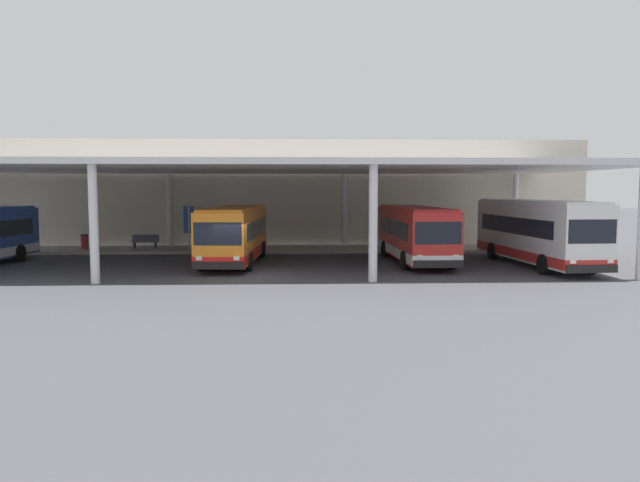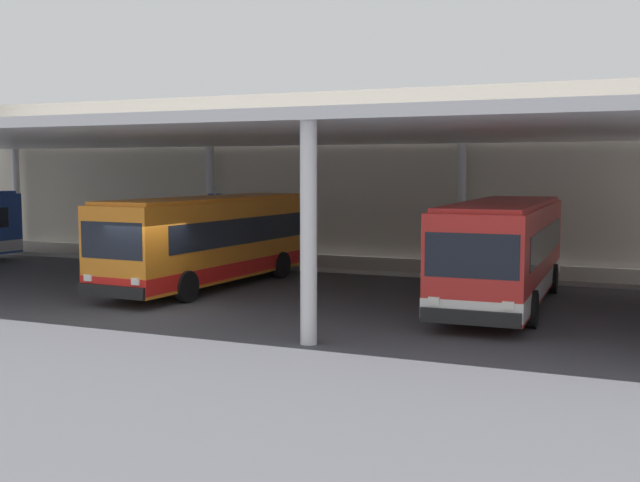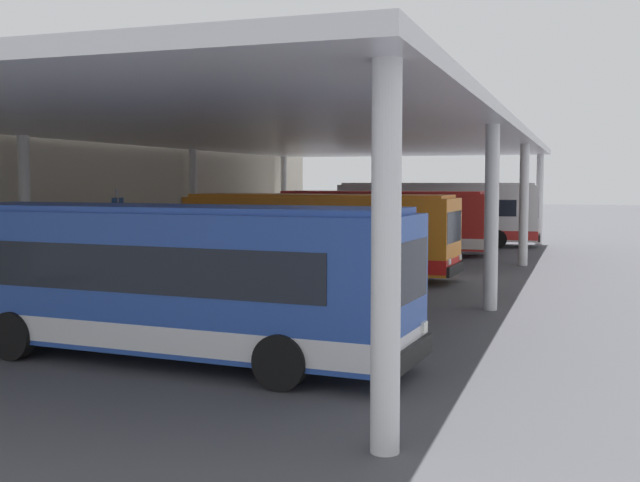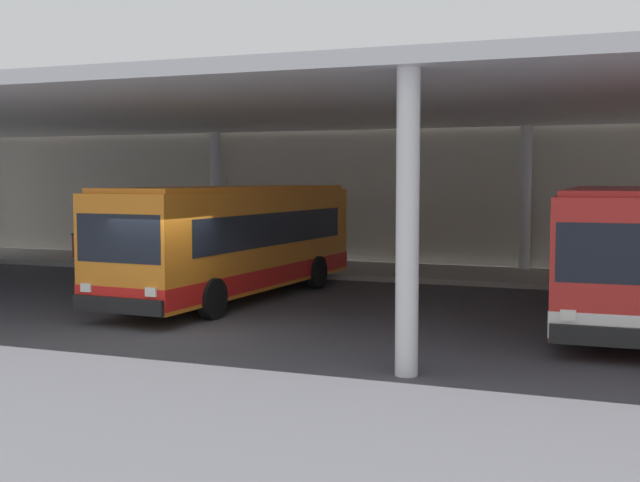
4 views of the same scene
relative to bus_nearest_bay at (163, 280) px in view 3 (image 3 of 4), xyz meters
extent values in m
plane|color=#47474C|center=(14.62, -3.13, -1.66)|extent=(200.00, 200.00, 0.00)
cube|color=#A39E93|center=(14.62, 8.62, -1.57)|extent=(42.00, 4.50, 0.18)
cube|color=beige|center=(14.62, 11.87, 2.21)|extent=(48.00, 1.60, 7.74)
cube|color=silver|center=(14.62, 2.37, 3.74)|extent=(40.00, 17.00, 0.30)
cylinder|color=silver|center=(-3.88, -5.63, 0.97)|extent=(0.40, 0.40, 5.25)
cylinder|color=silver|center=(8.45, -5.63, 0.97)|extent=(0.40, 0.40, 5.25)
cylinder|color=silver|center=(8.45, 10.37, 0.97)|extent=(0.40, 0.40, 5.25)
cylinder|color=silver|center=(20.78, -5.63, 0.97)|extent=(0.40, 0.40, 5.25)
cylinder|color=silver|center=(20.78, 10.37, 0.97)|extent=(0.40, 0.40, 5.25)
cylinder|color=silver|center=(33.12, -5.63, 0.97)|extent=(0.40, 0.40, 5.25)
cylinder|color=silver|center=(33.12, 10.37, 0.97)|extent=(0.40, 0.40, 5.25)
cube|color=#284CA8|center=(0.00, 0.00, 0.04)|extent=(3.19, 10.54, 2.70)
cube|color=silver|center=(0.00, 0.00, -0.96)|extent=(3.21, 10.56, 0.50)
cube|color=black|center=(0.01, 0.15, 0.34)|extent=(3.10, 8.68, 0.90)
cube|color=black|center=(-0.34, -5.14, 0.39)|extent=(2.30, 0.27, 1.10)
cube|color=black|center=(-0.35, -5.23, -1.11)|extent=(2.46, 0.32, 0.36)
cube|color=#2A50B0|center=(0.00, 0.00, 1.45)|extent=(2.96, 10.12, 0.12)
cube|color=yellow|center=(-0.34, -5.11, 1.21)|extent=(1.75, 0.24, 0.28)
cube|color=white|center=(-1.25, -5.16, -0.76)|extent=(0.28, 0.10, 0.20)
cube|color=white|center=(0.55, -5.28, -0.76)|extent=(0.28, 0.10, 0.20)
cylinder|color=black|center=(-1.44, -3.14, -1.16)|extent=(0.35, 1.02, 1.00)
cylinder|color=black|center=(1.01, -3.30, -1.16)|extent=(0.35, 1.02, 1.00)
cylinder|color=black|center=(-1.03, 2.93, -1.16)|extent=(0.35, 1.02, 1.00)
cylinder|color=black|center=(1.41, 2.77, -1.16)|extent=(0.35, 1.02, 1.00)
cube|color=orange|center=(13.90, 1.42, 0.04)|extent=(3.07, 10.52, 2.70)
cube|color=red|center=(13.90, 1.42, -0.96)|extent=(3.09, 10.54, 0.50)
cube|color=black|center=(13.91, 1.57, 0.34)|extent=(3.00, 8.65, 0.90)
cube|color=black|center=(13.61, -3.72, 0.39)|extent=(2.30, 0.25, 1.10)
cube|color=black|center=(13.61, -3.81, -1.11)|extent=(2.46, 0.29, 0.36)
cube|color=orange|center=(13.90, 1.42, 1.45)|extent=(2.85, 10.10, 0.12)
cube|color=yellow|center=(13.62, -3.69, 1.21)|extent=(1.75, 0.22, 0.28)
cube|color=white|center=(12.71, -3.75, -0.76)|extent=(0.28, 0.10, 0.20)
cube|color=white|center=(14.51, -3.85, -0.76)|extent=(0.28, 0.10, 0.20)
cylinder|color=black|center=(12.50, -1.73, -1.16)|extent=(0.33, 1.01, 1.00)
cylinder|color=black|center=(14.94, -1.86, -1.16)|extent=(0.33, 1.01, 1.00)
cylinder|color=black|center=(12.83, 4.35, -1.16)|extent=(0.33, 1.01, 1.00)
cylinder|color=black|center=(15.28, 4.21, -1.16)|extent=(0.33, 1.01, 1.00)
cube|color=red|center=(24.09, 1.55, 0.04)|extent=(2.74, 10.45, 2.70)
cube|color=white|center=(24.09, 1.55, -0.96)|extent=(2.76, 10.48, 0.50)
cube|color=black|center=(24.09, 1.70, 0.34)|extent=(2.74, 8.58, 0.90)
cube|color=black|center=(24.21, -3.60, 0.39)|extent=(2.30, 0.17, 1.10)
cube|color=black|center=(24.21, -3.69, -1.11)|extent=(2.45, 0.22, 0.36)
cube|color=red|center=(24.09, 1.55, 1.45)|extent=(2.53, 10.03, 0.12)
cube|color=yellow|center=(24.21, -3.57, 1.21)|extent=(1.75, 0.16, 0.28)
cube|color=white|center=(23.31, -3.70, -0.76)|extent=(0.28, 0.09, 0.20)
cube|color=white|center=(25.11, -3.66, -0.76)|extent=(0.28, 0.09, 0.20)
cylinder|color=black|center=(22.94, -1.70, -1.16)|extent=(0.30, 1.01, 1.00)
cylinder|color=black|center=(25.39, -1.65, -1.16)|extent=(0.30, 1.01, 1.00)
cylinder|color=black|center=(22.80, 4.38, -1.16)|extent=(0.30, 1.01, 1.00)
cylinder|color=black|center=(25.25, 4.44, -1.16)|extent=(0.30, 1.01, 1.00)
cube|color=white|center=(30.46, -0.12, 0.24)|extent=(3.13, 11.32, 3.10)
cube|color=red|center=(30.46, -0.12, -0.96)|extent=(3.15, 11.35, 0.50)
cube|color=black|center=(30.45, 0.03, 0.54)|extent=(3.06, 9.31, 0.90)
cube|color=black|center=(30.77, -5.66, 0.59)|extent=(2.30, 0.25, 1.10)
cube|color=black|center=(30.78, -5.75, -1.11)|extent=(2.46, 0.30, 0.36)
cube|color=white|center=(30.46, -0.12, 1.85)|extent=(2.91, 10.87, 0.12)
cube|color=yellow|center=(30.77, -5.63, 1.61)|extent=(1.75, 0.22, 0.28)
cube|color=white|center=(29.88, -5.79, -0.76)|extent=(0.28, 0.10, 0.20)
cube|color=white|center=(31.68, -5.69, -0.76)|extent=(0.28, 0.10, 0.20)
cylinder|color=black|center=(29.43, -3.65, -1.16)|extent=(0.34, 1.01, 1.00)
cylinder|color=black|center=(31.88, -3.51, -1.16)|extent=(0.34, 1.01, 1.00)
cylinder|color=black|center=(29.06, 2.89, -1.16)|extent=(0.34, 1.01, 1.00)
cylinder|color=black|center=(31.51, 3.03, -1.16)|extent=(0.34, 1.01, 1.00)
cube|color=#4C515B|center=(7.13, 8.62, -1.03)|extent=(1.80, 0.44, 0.08)
cube|color=#4C515B|center=(7.13, 8.82, -0.78)|extent=(1.80, 0.06, 0.44)
cube|color=#2D2D33|center=(6.43, 8.62, -1.25)|extent=(0.10, 0.36, 0.45)
cube|color=#2D2D33|center=(7.83, 8.62, -1.25)|extent=(0.10, 0.36, 0.45)
cylinder|color=#B2B2B7|center=(10.25, 7.82, 0.12)|extent=(0.12, 0.12, 3.20)
cube|color=#285199|center=(10.25, 7.80, 0.51)|extent=(0.70, 0.04, 1.80)
camera|label=1|loc=(17.30, -32.44, 2.50)|focal=33.87mm
camera|label=2|loc=(28.10, -22.11, 2.47)|focal=43.34mm
camera|label=3|loc=(-13.87, -8.10, 2.00)|focal=43.64mm
camera|label=4|loc=(24.39, -19.12, 1.75)|focal=45.83mm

